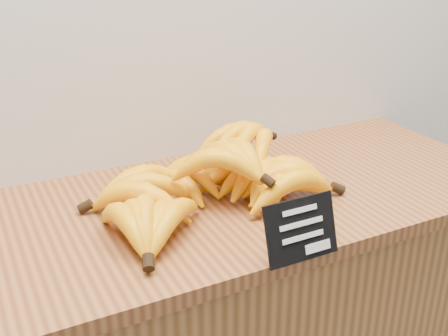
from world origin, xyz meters
The scene contains 3 objects.
counter_top centered at (0.13, 2.75, 0.92)m, with size 1.34×0.54×0.03m, color #9A5B2F.
chalkboard_sign centered at (0.17, 2.49, 0.98)m, with size 0.14×0.01×0.11m, color black.
banana_pile centered at (0.13, 2.73, 0.98)m, with size 0.56×0.39×0.13m.
Camera 1 is at (-0.32, 1.81, 1.46)m, focal length 45.00 mm.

